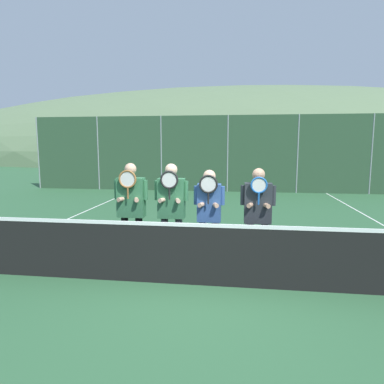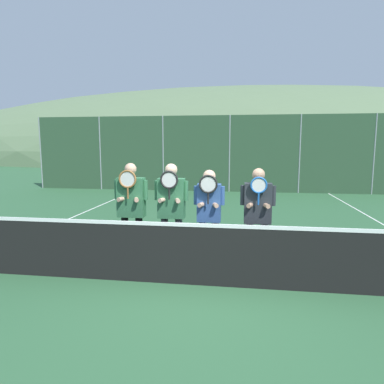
% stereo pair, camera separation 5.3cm
% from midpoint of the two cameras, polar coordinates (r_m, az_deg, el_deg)
% --- Properties ---
extents(ground_plane, '(120.00, 120.00, 0.00)m').
position_cam_midpoint_polar(ground_plane, '(5.58, 1.53, -15.27)').
color(ground_plane, '#2D5B38').
extents(hill_distant, '(112.12, 62.29, 21.80)m').
position_cam_midpoint_polar(hill_distant, '(59.66, 7.30, 5.75)').
color(hill_distant, '#5B7551').
rests_on(hill_distant, ground_plane).
extents(clubhouse_building, '(14.74, 5.50, 3.70)m').
position_cam_midpoint_polar(clubhouse_building, '(24.73, 5.81, 7.13)').
color(clubhouse_building, beige).
rests_on(clubhouse_building, ground_plane).
extents(fence_back, '(18.98, 0.06, 3.53)m').
position_cam_midpoint_polar(fence_back, '(16.04, 5.86, 6.35)').
color(fence_back, gray).
rests_on(fence_back, ground_plane).
extents(tennis_net, '(12.05, 0.09, 1.09)m').
position_cam_midpoint_polar(tennis_net, '(5.39, 1.55, -10.26)').
color(tennis_net, gray).
rests_on(tennis_net, ground_plane).
extents(court_line_left_sideline, '(0.05, 16.00, 0.01)m').
position_cam_midpoint_polar(court_line_left_sideline, '(9.78, -23.58, -5.70)').
color(court_line_left_sideline, white).
rests_on(court_line_left_sideline, ground_plane).
extents(player_leftmost, '(0.62, 0.34, 1.87)m').
position_cam_midpoint_polar(player_leftmost, '(6.27, -10.34, -2.13)').
color(player_leftmost, black).
rests_on(player_leftmost, ground_plane).
extents(player_center_left, '(0.61, 0.34, 1.86)m').
position_cam_midpoint_polar(player_center_left, '(6.11, -3.70, -2.29)').
color(player_center_left, '#56565B').
rests_on(player_center_left, ground_plane).
extents(player_center_right, '(0.55, 0.34, 1.76)m').
position_cam_midpoint_polar(player_center_right, '(6.04, 2.61, -3.03)').
color(player_center_right, white).
rests_on(player_center_right, ground_plane).
extents(player_rightmost, '(0.59, 0.34, 1.80)m').
position_cam_midpoint_polar(player_rightmost, '(5.93, 10.64, -3.17)').
color(player_rightmost, white).
rests_on(player_rightmost, ground_plane).
extents(car_far_left, '(4.67, 1.96, 1.84)m').
position_cam_midpoint_polar(car_far_left, '(19.48, -6.84, 4.15)').
color(car_far_left, maroon).
rests_on(car_far_left, ground_plane).
extents(car_left_of_center, '(4.34, 2.06, 1.85)m').
position_cam_midpoint_polar(car_left_of_center, '(19.15, 8.86, 4.06)').
color(car_left_of_center, maroon).
rests_on(car_left_of_center, ground_plane).
extents(car_center, '(4.71, 2.08, 1.67)m').
position_cam_midpoint_polar(car_center, '(19.96, 24.23, 3.39)').
color(car_center, maroon).
rests_on(car_center, ground_plane).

